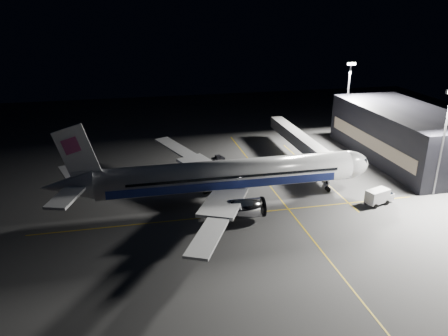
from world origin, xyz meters
TOP-DOWN VIEW (x-y plane):
  - ground at (0.00, 0.00)m, footprint 200.00×200.00m
  - guide_line_main at (10.00, 0.00)m, footprint 0.25×80.00m
  - guide_line_cross at (0.00, -6.00)m, footprint 70.00×0.25m
  - guide_line_side at (22.00, 10.00)m, footprint 0.25×40.00m
  - airliner at (-1.08, 0.00)m, footprint 61.48×54.22m
  - terminal at (45.98, 14.00)m, footprint 18.12×40.00m
  - jet_bridge at (22.00, 18.06)m, footprint 3.60×34.40m
  - floodlight_mast_north at (40.00, 31.99)m, footprint 2.40×0.68m
  - floodlight_mast_south at (40.00, -6.01)m, footprint 2.40×0.67m
  - service_truck at (27.29, -7.42)m, footprint 6.16×4.00m
  - baggage_tug at (2.30, 20.16)m, footprint 3.29×2.96m
  - safety_cone_a at (4.48, 10.00)m, footprint 0.43×0.43m
  - safety_cone_b at (5.79, 14.00)m, footprint 0.38×0.38m
  - safety_cone_c at (6.00, 9.44)m, footprint 0.41×0.41m

SIDE VIEW (x-z plane):
  - ground at x=0.00m, z-range 0.00..0.00m
  - guide_line_main at x=10.00m, z-range 0.00..0.01m
  - guide_line_cross at x=0.00m, z-range 0.00..0.01m
  - guide_line_side at x=22.00m, z-range 0.00..0.01m
  - safety_cone_b at x=5.79m, z-range 0.00..0.56m
  - safety_cone_c at x=6.00m, z-range 0.00..0.62m
  - safety_cone_a at x=4.48m, z-range 0.00..0.64m
  - baggage_tug at x=2.30m, z-range -0.08..1.91m
  - service_truck at x=27.29m, z-range 0.10..3.04m
  - jet_bridge at x=22.00m, z-range 1.43..7.73m
  - airliner at x=-1.08m, z-range -3.16..13.48m
  - terminal at x=45.98m, z-range 0.00..12.00m
  - floodlight_mast_north at x=40.00m, z-range 2.02..22.72m
  - floodlight_mast_south at x=40.00m, z-range 2.02..22.72m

